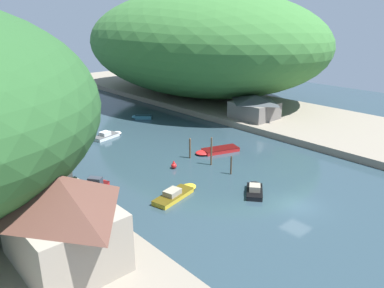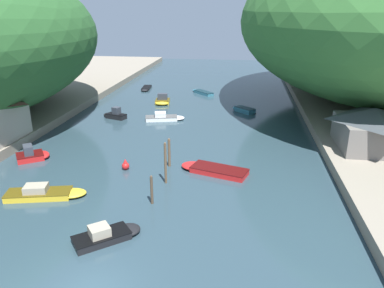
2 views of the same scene
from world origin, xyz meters
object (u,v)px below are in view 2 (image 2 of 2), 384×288
(boat_white_cruiser, at_px, (162,101))
(boat_moored_right, at_px, (114,115))
(boat_navy_launch, at_px, (165,118))
(boat_red_skiff, at_px, (47,193))
(right_bank_cottage, at_px, (373,128))
(person_on_quay, at_px, (16,126))
(boat_far_upstream, at_px, (33,155))
(boat_mid_channel, at_px, (146,89))
(channel_buoy_near, at_px, (126,165))
(person_by_boathouse, at_px, (14,128))
(boat_open_rowboat, at_px, (242,109))
(boat_near_quay, at_px, (108,235))
(boat_yellow_tender, at_px, (211,169))
(boat_small_dinghy, at_px, (202,92))

(boat_white_cruiser, relative_size, boat_moored_right, 0.94)
(boat_navy_launch, distance_m, boat_red_skiff, 23.04)
(right_bank_cottage, distance_m, boat_navy_launch, 25.24)
(person_on_quay, bearing_deg, boat_far_upstream, -149.82)
(boat_mid_channel, height_order, person_on_quay, person_on_quay)
(boat_navy_launch, height_order, boat_red_skiff, boat_navy_launch)
(boat_mid_channel, relative_size, channel_buoy_near, 4.64)
(boat_far_upstream, distance_m, person_on_quay, 5.99)
(boat_mid_channel, xyz_separation_m, channel_buoy_near, (7.22, -35.32, 0.21))
(channel_buoy_near, bearing_deg, person_by_boathouse, 161.48)
(boat_white_cruiser, distance_m, person_by_boathouse, 23.79)
(right_bank_cottage, height_order, boat_open_rowboat, right_bank_cottage)
(boat_near_quay, distance_m, person_by_boathouse, 22.30)
(boat_far_upstream, relative_size, boat_white_cruiser, 1.08)
(person_by_boathouse, bearing_deg, right_bank_cottage, -73.52)
(boat_navy_launch, xyz_separation_m, boat_red_skiff, (-4.87, -22.52, -0.01))
(boat_near_quay, xyz_separation_m, boat_white_cruiser, (-4.23, 36.16, 0.12))
(boat_mid_channel, height_order, channel_buoy_near, channel_buoy_near)
(boat_red_skiff, xyz_separation_m, boat_yellow_tender, (12.49, 6.61, -0.08))
(person_on_quay, bearing_deg, boat_small_dinghy, -46.41)
(boat_near_quay, height_order, boat_yellow_tender, boat_near_quay)
(boat_small_dinghy, height_order, person_on_quay, person_on_quay)
(boat_open_rowboat, bearing_deg, right_bank_cottage, -98.08)
(boat_small_dinghy, bearing_deg, boat_moored_right, -162.83)
(boat_small_dinghy, xyz_separation_m, boat_white_cruiser, (-5.24, -8.10, 0.20))
(boat_moored_right, xyz_separation_m, person_on_quay, (-7.25, -11.04, 1.52))
(boat_far_upstream, height_order, channel_buoy_near, boat_far_upstream)
(boat_mid_channel, bearing_deg, boat_red_skiff, 88.56)
(boat_near_quay, bearing_deg, channel_buoy_near, 152.66)
(boat_small_dinghy, distance_m, boat_white_cruiser, 9.65)
(right_bank_cottage, xyz_separation_m, boat_small_dinghy, (-19.99, 27.03, -2.86))
(boat_far_upstream, height_order, boat_red_skiff, boat_far_upstream)
(boat_navy_launch, distance_m, channel_buoy_near, 16.46)
(boat_far_upstream, bearing_deg, channel_buoy_near, 47.86)
(right_bank_cottage, relative_size, boat_yellow_tender, 1.14)
(boat_open_rowboat, xyz_separation_m, boat_red_skiff, (-15.04, -28.31, 0.01))
(boat_mid_channel, distance_m, person_on_quay, 30.82)
(boat_white_cruiser, relative_size, person_by_boathouse, 2.01)
(boat_yellow_tender, xyz_separation_m, boat_white_cruiser, (-9.91, 24.69, 0.20))
(boat_small_dinghy, bearing_deg, person_on_quay, -164.01)
(boat_mid_channel, bearing_deg, right_bank_cottage, 131.30)
(person_on_quay, bearing_deg, boat_moored_right, -48.16)
(boat_near_quay, relative_size, boat_yellow_tender, 0.67)
(boat_near_quay, xyz_separation_m, boat_far_upstream, (-12.11, 12.13, 0.10))
(right_bank_cottage, height_order, boat_moored_right, right_bank_cottage)
(right_bank_cottage, height_order, boat_yellow_tender, right_bank_cottage)
(boat_near_quay, bearing_deg, person_by_boathouse, -173.19)
(right_bank_cottage, height_order, channel_buoy_near, right_bank_cottage)
(boat_navy_launch, relative_size, boat_small_dinghy, 1.17)
(boat_mid_channel, xyz_separation_m, person_on_quay, (-6.74, -30.02, 1.80))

